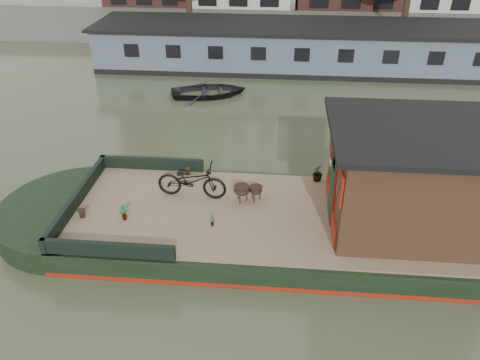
# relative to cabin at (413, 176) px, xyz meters

# --- Properties ---
(ground) EXTENTS (120.00, 120.00, 0.00)m
(ground) POSITION_rel_cabin_xyz_m (-2.19, 0.00, -1.88)
(ground) COLOR #353E28
(ground) RESTS_ON ground
(houseboat_hull) EXTENTS (14.01, 4.02, 0.60)m
(houseboat_hull) POSITION_rel_cabin_xyz_m (-3.52, 0.00, -1.60)
(houseboat_hull) COLOR black
(houseboat_hull) RESTS_ON ground
(houseboat_deck) EXTENTS (11.80, 3.80, 0.05)m
(houseboat_deck) POSITION_rel_cabin_xyz_m (-2.19, 0.00, -1.25)
(houseboat_deck) COLOR #78654A
(houseboat_deck) RESTS_ON houseboat_hull
(bow_bulwark) EXTENTS (3.00, 4.00, 0.35)m
(bow_bulwark) POSITION_rel_cabin_xyz_m (-7.25, 0.00, -1.05)
(bow_bulwark) COLOR black
(bow_bulwark) RESTS_ON houseboat_deck
(cabin) EXTENTS (4.00, 3.50, 2.42)m
(cabin) POSITION_rel_cabin_xyz_m (0.00, 0.00, 0.00)
(cabin) COLOR #312313
(cabin) RESTS_ON houseboat_deck
(bicycle) EXTENTS (1.85, 0.77, 0.95)m
(bicycle) POSITION_rel_cabin_xyz_m (-5.27, 0.60, -0.75)
(bicycle) COLOR black
(bicycle) RESTS_ON houseboat_deck
(potted_plant_a) EXTENTS (0.26, 0.24, 0.42)m
(potted_plant_a) POSITION_rel_cabin_xyz_m (-6.73, -0.58, -1.02)
(potted_plant_a) COLOR brown
(potted_plant_a) RESTS_ON houseboat_deck
(potted_plant_d) EXTENTS (0.30, 0.30, 0.48)m
(potted_plant_d) POSITION_rel_cabin_xyz_m (-1.99, 1.70, -0.99)
(potted_plant_d) COLOR maroon
(potted_plant_d) RESTS_ON houseboat_deck
(potted_plant_e) EXTENTS (0.16, 0.18, 0.28)m
(potted_plant_e) POSITION_rel_cabin_xyz_m (-4.57, -0.64, -1.09)
(potted_plant_e) COLOR brown
(potted_plant_e) RESTS_ON houseboat_deck
(brazier_front) EXTENTS (0.49, 0.49, 0.40)m
(brazier_front) POSITION_rel_cabin_xyz_m (-3.62, 0.56, -1.03)
(brazier_front) COLOR black
(brazier_front) RESTS_ON houseboat_deck
(brazier_rear) EXTENTS (0.43, 0.43, 0.45)m
(brazier_rear) POSITION_rel_cabin_xyz_m (-3.97, 0.49, -1.00)
(brazier_rear) COLOR black
(brazier_rear) RESTS_ON houseboat_deck
(bollard_port) EXTENTS (0.18, 0.18, 0.21)m
(bollard_port) POSITION_rel_cabin_xyz_m (-5.60, 1.70, -1.12)
(bollard_port) COLOR black
(bollard_port) RESTS_ON houseboat_deck
(bollard_stbd) EXTENTS (0.19, 0.19, 0.22)m
(bollard_stbd) POSITION_rel_cabin_xyz_m (-7.79, -0.57, -1.12)
(bollard_stbd) COLOR black
(bollard_stbd) RESTS_ON houseboat_deck
(dinghy) EXTENTS (3.71, 3.04, 0.67)m
(dinghy) POSITION_rel_cabin_xyz_m (-6.17, 9.60, -1.54)
(dinghy) COLOR black
(dinghy) RESTS_ON ground
(far_houseboat) EXTENTS (20.40, 4.40, 2.11)m
(far_houseboat) POSITION_rel_cabin_xyz_m (-2.19, 14.00, -0.91)
(far_houseboat) COLOR #4B5664
(far_houseboat) RESTS_ON ground
(quay) EXTENTS (60.00, 6.00, 0.90)m
(quay) POSITION_rel_cabin_xyz_m (-2.19, 20.50, -1.43)
(quay) COLOR #47443F
(quay) RESTS_ON ground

